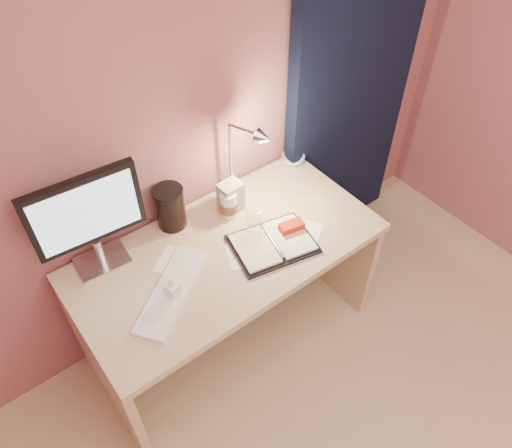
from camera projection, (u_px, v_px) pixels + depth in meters
room at (341, 73)px, 2.52m from camera, size 3.50×3.50×3.50m
desk at (220, 270)px, 2.44m from camera, size 1.40×0.70×0.73m
monitor at (87, 216)px, 1.98m from camera, size 0.45×0.18×0.48m
keyboard at (172, 291)px, 2.06m from camera, size 0.47×0.39×0.02m
planner at (274, 242)px, 2.25m from camera, size 0.41×0.34×0.06m
paper_a at (306, 231)px, 2.31m from camera, size 0.20×0.20×0.00m
paper_b at (245, 254)px, 2.21m from camera, size 0.21×0.21×0.00m
paper_c at (176, 262)px, 2.18m from camera, size 0.22×0.22×0.00m
coffee_cup at (229, 205)px, 2.35m from camera, size 0.08×0.08×0.13m
clear_cup at (254, 220)px, 2.27m from camera, size 0.07×0.07×0.13m
bowl at (293, 159)px, 2.65m from camera, size 0.16×0.16×0.04m
lotion_bottle at (172, 288)px, 2.01m from camera, size 0.06×0.07×0.12m
dark_jar at (171, 209)px, 2.28m from camera, size 0.13×0.13×0.19m
product_box at (231, 197)px, 2.36m from camera, size 0.11×0.09×0.16m
desk_lamp at (235, 162)px, 2.24m from camera, size 0.17×0.26×0.43m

